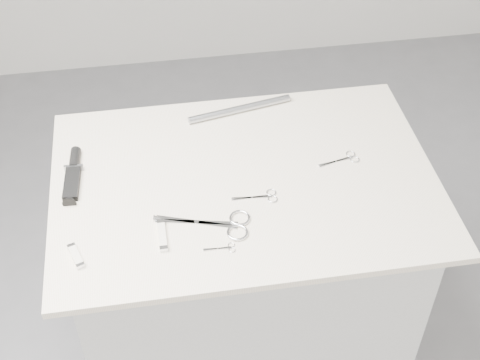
{
  "coord_description": "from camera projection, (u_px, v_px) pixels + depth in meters",
  "views": [
    {
      "loc": [
        -0.21,
        -1.25,
        2.11
      ],
      "look_at": [
        -0.01,
        -0.0,
        0.92
      ],
      "focal_mm": 50.0,
      "sensor_mm": 36.0,
      "label": 1
    }
  ],
  "objects": [
    {
      "name": "embroidery_scissors_b",
      "position": [
        345.0,
        159.0,
        1.79
      ],
      "size": [
        0.12,
        0.05,
        0.0
      ],
      "rotation": [
        0.0,
        0.0,
        0.22
      ],
      "color": "silver",
      "rests_on": "display_board"
    },
    {
      "name": "sheathed_knife",
      "position": [
        73.0,
        172.0,
        1.75
      ],
      "size": [
        0.05,
        0.19,
        0.02
      ],
      "rotation": [
        0.0,
        0.0,
        1.51
      ],
      "color": "black",
      "rests_on": "display_board"
    },
    {
      "name": "tiny_scissors",
      "position": [
        224.0,
        248.0,
        1.56
      ],
      "size": [
        0.07,
        0.03,
        0.0
      ],
      "rotation": [
        0.0,
        0.0,
        -0.04
      ],
      "color": "silver",
      "rests_on": "display_board"
    },
    {
      "name": "pocket_knife_b",
      "position": [
        76.0,
        256.0,
        1.54
      ],
      "size": [
        0.04,
        0.08,
        0.01
      ],
      "rotation": [
        0.0,
        0.0,
        1.91
      ],
      "color": "silver",
      "rests_on": "display_board"
    },
    {
      "name": "large_shears",
      "position": [
        224.0,
        224.0,
        1.62
      ],
      "size": [
        0.23,
        0.12,
        0.01
      ],
      "rotation": [
        0.0,
        0.0,
        -0.27
      ],
      "color": "silver",
      "rests_on": "display_board"
    },
    {
      "name": "pocket_knife_a",
      "position": [
        162.0,
        235.0,
        1.59
      ],
      "size": [
        0.02,
        0.1,
        0.01
      ],
      "rotation": [
        0.0,
        0.0,
        1.58
      ],
      "color": "silver",
      "rests_on": "display_board"
    },
    {
      "name": "display_board",
      "position": [
        245.0,
        181.0,
        1.75
      ],
      "size": [
        1.0,
        0.7,
        0.02
      ],
      "primitive_type": "cube",
      "color": "beige",
      "rests_on": "plinth"
    },
    {
      "name": "plinth",
      "position": [
        244.0,
        289.0,
        2.06
      ],
      "size": [
        0.9,
        0.6,
        0.9
      ],
      "primitive_type": "cube",
      "color": "beige",
      "rests_on": "ground"
    },
    {
      "name": "embroidery_scissors_a",
      "position": [
        263.0,
        197.0,
        1.69
      ],
      "size": [
        0.12,
        0.05,
        0.0
      ],
      "rotation": [
        0.0,
        0.0,
        -0.05
      ],
      "color": "silver",
      "rests_on": "display_board"
    },
    {
      "name": "metal_rail",
      "position": [
        240.0,
        109.0,
        1.94
      ],
      "size": [
        0.31,
        0.08,
        0.02
      ],
      "primitive_type": "cylinder",
      "rotation": [
        0.0,
        1.57,
        0.21
      ],
      "color": "#96999E",
      "rests_on": "display_board"
    }
  ]
}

